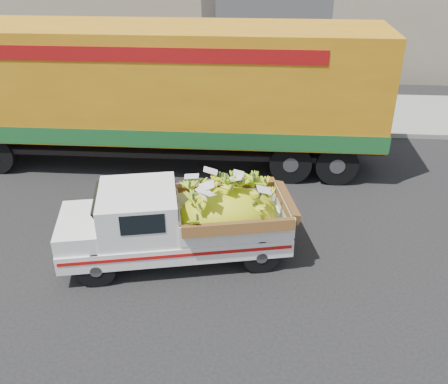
{
  "coord_description": "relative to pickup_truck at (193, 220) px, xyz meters",
  "views": [
    {
      "loc": [
        3.46,
        -8.17,
        6.11
      ],
      "look_at": [
        2.75,
        1.03,
        1.1
      ],
      "focal_mm": 40.0,
      "sensor_mm": 36.0,
      "label": 1
    }
  ],
  "objects": [
    {
      "name": "ground",
      "position": [
        -2.18,
        -0.26,
        -0.85
      ],
      "size": [
        100.0,
        100.0,
        0.0
      ],
      "primitive_type": "plane",
      "color": "black",
      "rests_on": "ground"
    },
    {
      "name": "semi_trailer",
      "position": [
        -1.37,
        4.51,
        1.27
      ],
      "size": [
        12.0,
        2.57,
        3.8
      ],
      "rotation": [
        0.0,
        0.0,
        0.0
      ],
      "color": "black",
      "rests_on": "ground"
    },
    {
      "name": "building_left",
      "position": [
        -10.18,
        14.96,
        1.65
      ],
      "size": [
        18.0,
        6.0,
        5.0
      ],
      "primitive_type": "cube",
      "color": "gray",
      "rests_on": "ground"
    },
    {
      "name": "curb",
      "position": [
        -2.18,
        6.96,
        -0.77
      ],
      "size": [
        60.0,
        0.25,
        0.15
      ],
      "primitive_type": "cube",
      "color": "gray",
      "rests_on": "ground"
    },
    {
      "name": "sidewalk",
      "position": [
        -2.18,
        9.06,
        -0.78
      ],
      "size": [
        60.0,
        4.0,
        0.14
      ],
      "primitive_type": "cube",
      "color": "gray",
      "rests_on": "ground"
    },
    {
      "name": "pickup_truck",
      "position": [
        0.0,
        0.0,
        0.0
      ],
      "size": [
        4.74,
        2.55,
        1.58
      ],
      "rotation": [
        0.0,
        0.0,
        0.21
      ],
      "color": "black",
      "rests_on": "ground"
    }
  ]
}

